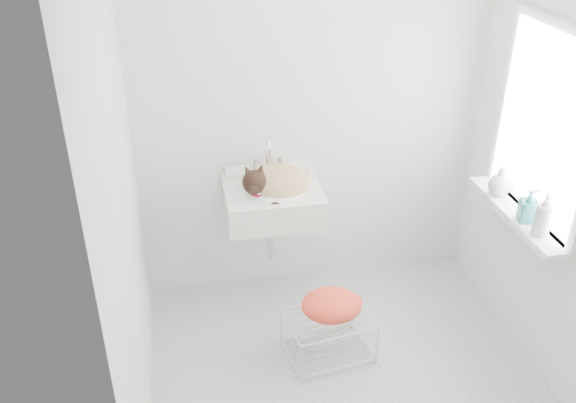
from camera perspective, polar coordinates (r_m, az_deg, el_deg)
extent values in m
cube|color=#B3B7B9|center=(3.70, 5.39, -15.45)|extent=(2.20, 2.00, 0.02)
cube|color=white|center=(3.84, 2.20, 8.78)|extent=(2.20, 0.02, 2.50)
cube|color=white|center=(3.43, 24.42, 3.45)|extent=(0.02, 2.00, 2.50)
cube|color=white|center=(2.85, -15.14, 0.05)|extent=(0.02, 2.00, 2.50)
cube|color=white|center=(3.53, 22.83, 6.31)|extent=(0.01, 0.80, 1.00)
cube|color=white|center=(3.52, 22.63, 6.30)|extent=(0.04, 0.90, 1.10)
cube|color=white|center=(3.71, 20.33, -1.11)|extent=(0.16, 0.88, 0.04)
cube|color=white|center=(3.72, -1.46, 1.31)|extent=(0.58, 0.51, 0.23)
ellipsoid|color=tan|center=(3.70, -0.98, 1.69)|extent=(0.43, 0.38, 0.20)
sphere|color=black|center=(3.58, -3.26, 2.30)|extent=(0.16, 0.16, 0.15)
torus|color=#BA0039|center=(3.60, -2.97, 1.70)|extent=(0.14, 0.14, 0.06)
cube|color=silver|center=(3.70, 3.74, -12.20)|extent=(0.52, 0.40, 0.28)
ellipsoid|color=orange|center=(3.61, 4.02, -10.06)|extent=(0.37, 0.28, 0.15)
imported|color=silver|center=(3.52, 22.15, -2.83)|extent=(0.10, 0.10, 0.20)
imported|color=#216B70|center=(3.62, 21.04, -1.68)|extent=(0.10, 0.10, 0.19)
imported|color=silver|center=(3.85, 18.79, 0.66)|extent=(0.15, 0.15, 0.17)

